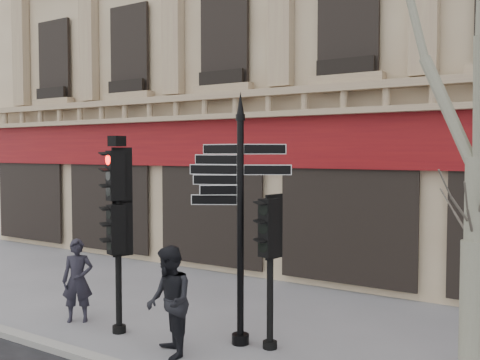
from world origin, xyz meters
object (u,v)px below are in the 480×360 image
object	(u,v)px
fingerpost	(240,176)
traffic_signal_secondary	(270,244)
traffic_signal_main	(118,209)
pedestrian_a	(78,280)
pedestrian_b	(169,302)

from	to	relation	value
fingerpost	traffic_signal_secondary	distance (m)	1.27
traffic_signal_main	pedestrian_a	bearing A→B (deg)	-164.62
traffic_signal_secondary	pedestrian_a	size ratio (longest dim) A/B	1.57
traffic_signal_secondary	pedestrian_b	size ratio (longest dim) A/B	1.42
fingerpost	traffic_signal_secondary	size ratio (longest dim) A/B	1.70
pedestrian_b	traffic_signal_main	bearing A→B (deg)	-155.13
pedestrian_a	pedestrian_b	bearing A→B (deg)	-47.36
traffic_signal_main	pedestrian_a	distance (m)	1.89
traffic_signal_main	traffic_signal_secondary	bearing A→B (deg)	33.87
traffic_signal_secondary	fingerpost	bearing A→B (deg)	-162.22
traffic_signal_main	pedestrian_a	xyz separation A→B (m)	(-1.17, 0.04, -1.48)
traffic_signal_main	traffic_signal_secondary	world-z (taller)	traffic_signal_main
fingerpost	traffic_signal_main	bearing A→B (deg)	179.13
traffic_signal_main	pedestrian_a	size ratio (longest dim) A/B	2.22
fingerpost	traffic_signal_main	xyz separation A→B (m)	(-2.21, -0.73, -0.64)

